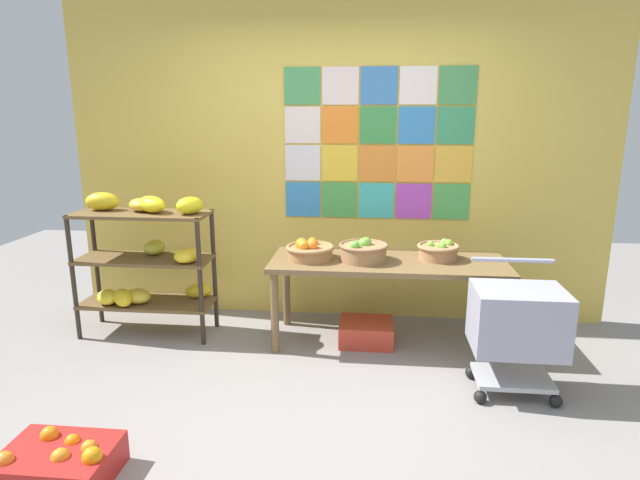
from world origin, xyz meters
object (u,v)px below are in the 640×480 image
banana_shelf_unit (146,252)px  orange_crate_foreground (59,463)px  display_table (388,270)px  fruit_basket_back_left (363,251)px  fruit_basket_centre (438,251)px  produce_crate_under_table (366,332)px  fruit_basket_back_right (309,250)px  shopping_cart (517,323)px

banana_shelf_unit → orange_crate_foreground: size_ratio=2.15×
display_table → fruit_basket_back_left: fruit_basket_back_left is taller
fruit_basket_centre → fruit_basket_back_left: size_ratio=0.87×
banana_shelf_unit → fruit_basket_back_left: bearing=-0.4°
fruit_basket_centre → produce_crate_under_table: (-0.53, -0.10, -0.65)m
fruit_basket_back_right → orange_crate_foreground: bearing=-120.2°
banana_shelf_unit → fruit_basket_back_left: (1.71, -0.01, 0.06)m
display_table → shopping_cart: 1.06m
display_table → fruit_basket_back_right: fruit_basket_back_right is taller
banana_shelf_unit → fruit_basket_centre: size_ratio=3.59×
display_table → fruit_basket_centre: 0.41m
fruit_basket_back_right → banana_shelf_unit: bearing=179.9°
banana_shelf_unit → produce_crate_under_table: 1.85m
display_table → produce_crate_under_table: size_ratio=4.29×
display_table → fruit_basket_centre: bearing=11.1°
fruit_basket_back_right → shopping_cart: shopping_cart is taller
fruit_basket_back_left → produce_crate_under_table: fruit_basket_back_left is taller
banana_shelf_unit → fruit_basket_back_right: 1.30m
display_table → orange_crate_foreground: 2.45m
fruit_basket_back_right → produce_crate_under_table: fruit_basket_back_right is taller
produce_crate_under_table → orange_crate_foreground: bearing=-130.0°
shopping_cart → fruit_basket_back_right: bearing=151.9°
display_table → shopping_cart: shopping_cart is taller
display_table → fruit_basket_back_right: bearing=-178.2°
banana_shelf_unit → shopping_cart: banana_shelf_unit is taller
banana_shelf_unit → fruit_basket_centre: (2.28, 0.09, 0.05)m
banana_shelf_unit → produce_crate_under_table: (1.75, -0.01, -0.60)m
produce_crate_under_table → shopping_cart: shopping_cart is taller
fruit_basket_back_right → fruit_basket_back_left: (0.41, -0.01, 0.01)m
banana_shelf_unit → fruit_basket_back_right: bearing=-0.1°
display_table → fruit_basket_centre: fruit_basket_centre is taller
shopping_cart → produce_crate_under_table: bearing=142.6°
display_table → produce_crate_under_table: bearing=-170.0°
display_table → fruit_basket_back_left: size_ratio=4.84×
fruit_basket_centre → produce_crate_under_table: size_ratio=0.77×
fruit_basket_back_left → fruit_basket_back_right: bearing=178.6°
banana_shelf_unit → display_table: (1.90, 0.02, -0.09)m
fruit_basket_back_left → shopping_cart: size_ratio=0.44×
display_table → fruit_basket_centre: (0.38, 0.07, 0.14)m
display_table → shopping_cart: bearing=-41.1°
display_table → orange_crate_foreground: display_table is taller
display_table → fruit_basket_centre: size_ratio=5.59×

